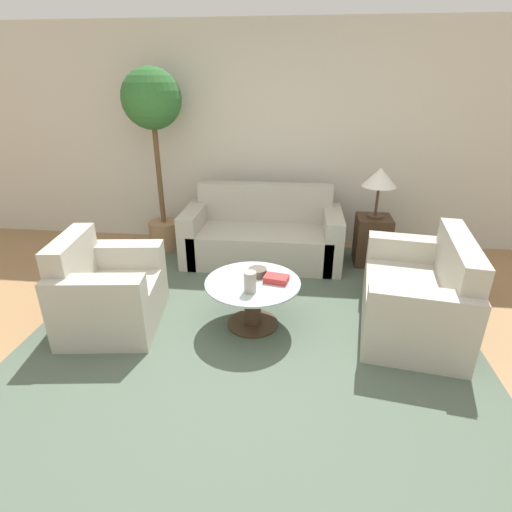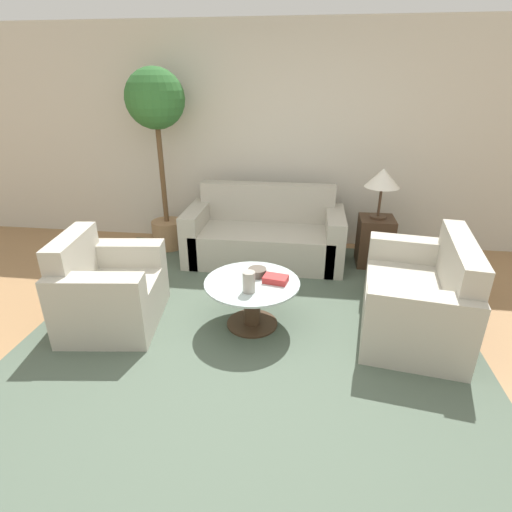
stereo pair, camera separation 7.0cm
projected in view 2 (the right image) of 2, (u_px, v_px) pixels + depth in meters
The scene contains 13 objects.
ground_plane at pixel (223, 368), 2.99m from camera, with size 14.00×14.00×0.00m, color #9E754C.
wall_back at pixel (265, 139), 4.86m from camera, with size 10.00×0.06×2.60m.
rug at pixel (252, 324), 3.52m from camera, with size 3.70×3.71×0.01m.
sofa_main at pixel (265, 236), 4.71m from camera, with size 1.80×0.82×0.85m.
armchair at pixel (107, 293), 3.46m from camera, with size 0.86×0.98×0.82m.
loveseat at pixel (421, 299), 3.36m from camera, with size 0.96×1.38×0.83m.
coffee_table at pixel (252, 297), 3.41m from camera, with size 0.81×0.81×0.42m.
side_table at pixel (375, 241), 4.55m from camera, with size 0.38×0.38×0.56m.
table_lamp at pixel (383, 179), 4.26m from camera, with size 0.37×0.37×0.55m.
potted_plant at pixel (157, 122), 4.51m from camera, with size 0.66×0.66×2.11m.
vase at pixel (249, 282), 3.15m from camera, with size 0.10×0.10×0.18m.
bowl at pixel (257, 272), 3.44m from camera, with size 0.16×0.16×0.07m.
book_stack at pixel (276, 279), 3.33m from camera, with size 0.22×0.17×0.05m.
Camera 2 is at (0.56, -2.33, 1.99)m, focal length 28.00 mm.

